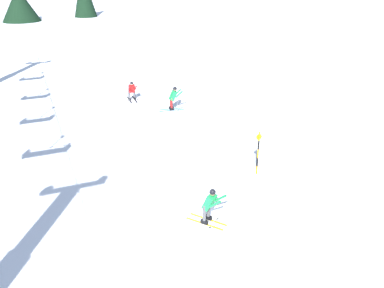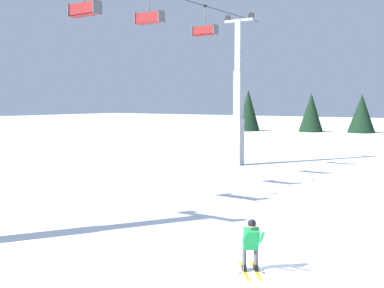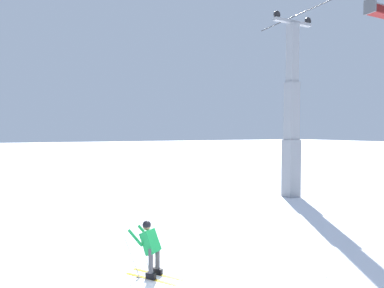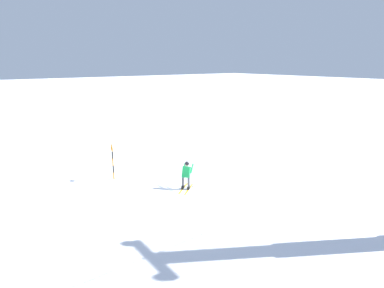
% 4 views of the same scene
% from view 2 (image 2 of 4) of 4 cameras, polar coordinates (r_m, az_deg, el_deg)
% --- Properties ---
extents(ground_plane, '(260.00, 260.00, 0.00)m').
position_cam_2_polar(ground_plane, '(14.83, 5.66, -13.47)').
color(ground_plane, white).
extents(skier_carving_main, '(1.55, 1.37, 1.64)m').
position_cam_2_polar(skier_carving_main, '(13.53, 7.04, -11.45)').
color(skier_carving_main, yellow).
rests_on(skier_carving_main, ground_plane).
extents(lift_tower_far, '(0.68, 2.37, 11.02)m').
position_cam_2_polar(lift_tower_far, '(35.37, 5.55, 4.92)').
color(lift_tower_far, gray).
rests_on(lift_tower_far, ground_plane).
extents(chairlift_seat_second, '(0.61, 1.75, 2.20)m').
position_cam_2_polar(chairlift_seat_second, '(23.87, -12.81, 15.48)').
color(chairlift_seat_second, black).
extents(chairlift_seat_middle, '(0.61, 1.74, 1.93)m').
position_cam_2_polar(chairlift_seat_middle, '(27.33, -5.18, 14.77)').
color(chairlift_seat_middle, black).
extents(chairlift_seat_fourth, '(0.61, 1.71, 1.96)m').
position_cam_2_polar(chairlift_seat_fourth, '(31.78, 1.48, 13.38)').
color(chairlift_seat_fourth, black).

